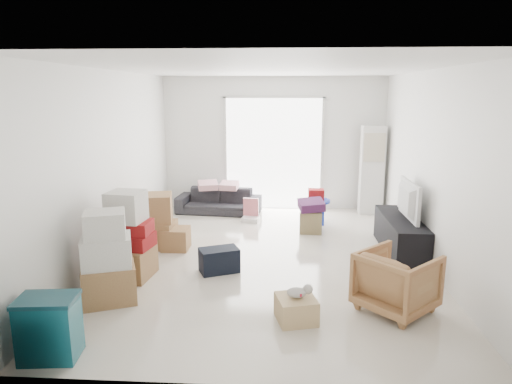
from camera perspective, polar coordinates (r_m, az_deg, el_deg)
The scene contains 21 objects.
room_shell at distance 6.44m, azimuth 1.60°, elevation 3.07°, with size 4.98×6.48×3.18m.
sliding_door at distance 9.40m, azimuth 2.21°, elevation 5.39°, with size 2.10×0.04×2.33m.
ac_tower at distance 9.30m, azimuth 14.26°, elevation 2.63°, with size 0.45×0.30×1.75m, color silver.
tv_console at distance 7.30m, azimuth 17.60°, elevation -5.12°, with size 0.48×1.61×0.54m, color black.
television at distance 7.21m, azimuth 17.77°, elevation -2.60°, with size 0.98×0.56×0.13m, color black.
sofa at distance 9.18m, azimuth -4.69°, elevation -0.63°, with size 1.67×0.49×0.65m, color #2B2B31.
pillow_left at distance 9.09m, azimuth -6.05°, elevation 1.69°, with size 0.38×0.30×0.12m, color #C48F99.
pillow_right at distance 9.04m, azimuth -3.38°, elevation 1.64°, with size 0.32×0.26×0.11m, color #C48F99.
armchair at distance 5.36m, azimuth 17.22°, elevation -10.31°, with size 0.73×0.69×0.75m, color #A47849.
storage_bins at distance 4.71m, azimuth -24.44°, elevation -15.20°, with size 0.55×0.41×0.60m.
box_stack_a at distance 5.57m, azimuth -18.07°, elevation -8.29°, with size 0.73×0.68×1.08m.
box_stack_b at distance 6.20m, azimuth -15.67°, elevation -5.85°, with size 0.68×0.63×1.15m.
box_stack_c at distance 7.31m, azimuth -12.36°, elevation -3.61°, with size 0.60×0.57×0.85m.
loose_box at distance 7.22m, azimuth -9.98°, elevation -5.76°, with size 0.40×0.40×0.33m, color olive.
duffel_bag at distance 6.27m, azimuth -4.63°, elevation -8.48°, with size 0.51×0.31×0.33m, color black.
ottoman at distance 8.00m, azimuth 6.87°, elevation -3.66°, with size 0.38×0.38×0.38m, color #8B7C51.
blanket at distance 7.94m, azimuth 6.92°, elevation -1.86°, with size 0.42×0.42×0.14m, color #562255.
kids_table at distance 8.45m, azimuth 7.50°, elevation -0.89°, with size 0.52×0.52×0.65m.
toy_walker at distance 8.65m, azimuth -0.67°, elevation -2.85°, with size 0.35×0.32×0.42m.
wood_crate at distance 5.03m, azimuth 5.04°, elevation -14.36°, with size 0.40×0.40×0.27m, color tan.
plush_bunny at distance 4.96m, azimuth 5.45°, elevation -12.30°, with size 0.28×0.16×0.14m.
Camera 1 is at (0.21, -6.35, 2.40)m, focal length 32.00 mm.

